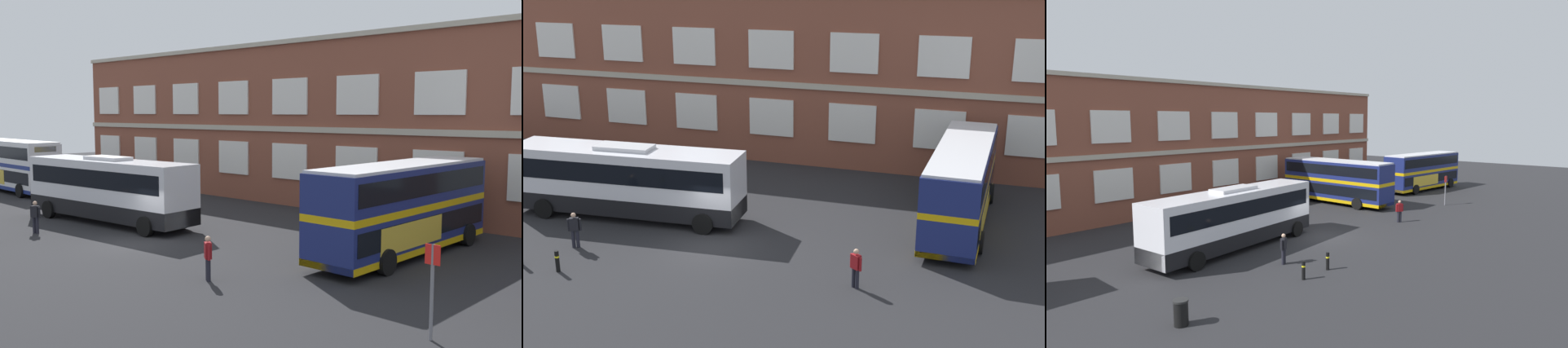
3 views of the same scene
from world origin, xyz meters
The scene contains 11 objects.
ground_plane centered at (0.00, 2.00, 0.00)m, with size 120.00×120.00×0.00m, color #232326.
brick_terminal_building centered at (0.77, 17.98, 5.39)m, with size 52.90×8.19×11.07m.
double_decker_middle centered at (10.67, 6.67, 2.15)m, with size 3.03×11.05×4.07m.
double_decker_far centered at (23.32, 4.11, 2.15)m, with size 11.21×3.77×4.07m.
touring_coach centered at (-5.54, 2.33, 1.91)m, with size 12.16×3.59×3.80m.
waiting_passenger centered at (7.36, -1.82, 0.93)m, with size 0.59×0.44×1.70m.
second_passenger centered at (-5.76, -1.98, 0.93)m, with size 0.63×0.37×1.70m.
bus_stand_flag centered at (16.23, -1.63, 1.64)m, with size 0.44×0.10×2.70m.
station_litter_bin centered at (-13.71, -4.06, 0.52)m, with size 0.60×0.60×1.03m.
safety_bollard_west centered at (-4.96, -4.40, 0.49)m, with size 0.19×0.19×0.95m.
safety_bollard_east centered at (-6.88, -4.38, 0.49)m, with size 0.19×0.19×0.95m.
Camera 3 is at (-23.21, -18.48, 7.90)m, focal length 31.18 mm.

